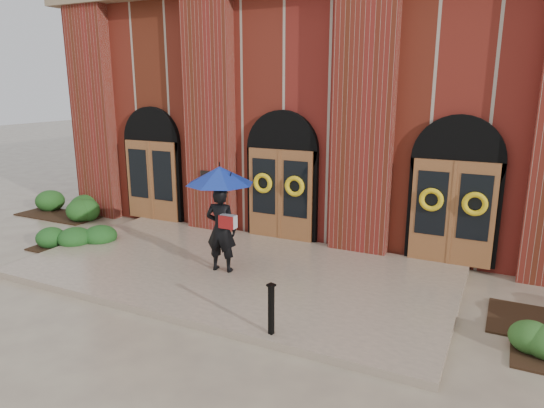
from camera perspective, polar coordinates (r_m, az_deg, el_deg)
The scene contains 7 objects.
ground at distance 11.52m, azimuth -4.89°, elevation -8.38°, with size 90.00×90.00×0.00m, color tan.
landing at distance 11.61m, azimuth -4.52°, elevation -7.79°, with size 10.00×5.30×0.15m, color tan.
church_building at distance 18.75m, azimuth 9.12°, elevation 11.09°, with size 16.20×12.53×7.00m.
man_with_umbrella at distance 10.94m, azimuth -6.09°, elevation 0.62°, with size 1.73×1.73×2.44m.
metal_post at distance 8.48m, azimuth -0.09°, elevation -12.14°, with size 0.15×0.15×0.92m.
hedge_wall_left at distance 17.97m, azimuth -23.88°, elevation -0.23°, with size 2.69×1.08×0.69m, color #1F4D19.
hedge_front_left at distance 14.49m, azimuth -22.92°, elevation -3.65°, with size 1.50×1.29×0.53m, color #1B4A19.
Camera 1 is at (5.57, -9.10, 4.35)m, focal length 32.00 mm.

